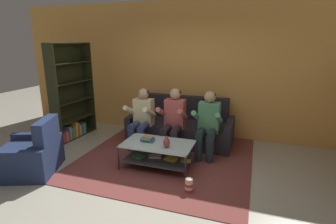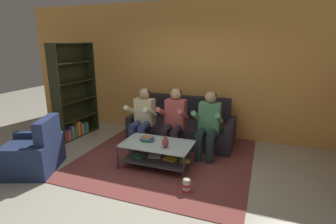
{
  "view_description": "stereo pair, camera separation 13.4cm",
  "coord_description": "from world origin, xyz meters",
  "px_view_note": "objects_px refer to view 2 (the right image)",
  "views": [
    {
      "loc": [
        1.44,
        -3.19,
        2.08
      ],
      "look_at": [
        0.0,
        1.01,
        0.86
      ],
      "focal_mm": 28.0,
      "sensor_mm": 36.0,
      "label": 1
    },
    {
      "loc": [
        1.56,
        -3.15,
        2.08
      ],
      "look_at": [
        0.0,
        1.01,
        0.86
      ],
      "focal_mm": 28.0,
      "sensor_mm": 36.0,
      "label": 2
    }
  ],
  "objects_px": {
    "person_seated_middle": "(174,118)",
    "coffee_table": "(157,151)",
    "armchair": "(32,154)",
    "person_seated_left": "(142,116)",
    "bookshelf": "(73,100)",
    "book_stack": "(147,139)",
    "person_seated_right": "(208,122)",
    "couch": "(182,128)",
    "vase": "(165,142)",
    "popcorn_tub": "(187,185)"
  },
  "relations": [
    {
      "from": "couch",
      "to": "person_seated_right",
      "type": "relative_size",
      "value": 1.78
    },
    {
      "from": "person_seated_left",
      "to": "person_seated_right",
      "type": "bearing_deg",
      "value": 0.11
    },
    {
      "from": "couch",
      "to": "person_seated_middle",
      "type": "distance_m",
      "value": 0.65
    },
    {
      "from": "couch",
      "to": "person_seated_middle",
      "type": "relative_size",
      "value": 1.76
    },
    {
      "from": "armchair",
      "to": "popcorn_tub",
      "type": "bearing_deg",
      "value": 5.56
    },
    {
      "from": "couch",
      "to": "vase",
      "type": "relative_size",
      "value": 11.49
    },
    {
      "from": "person_seated_middle",
      "to": "couch",
      "type": "bearing_deg",
      "value": 90.0
    },
    {
      "from": "person_seated_right",
      "to": "armchair",
      "type": "relative_size",
      "value": 1.07
    },
    {
      "from": "person_seated_middle",
      "to": "bookshelf",
      "type": "height_order",
      "value": "bookshelf"
    },
    {
      "from": "vase",
      "to": "book_stack",
      "type": "bearing_deg",
      "value": 159.15
    },
    {
      "from": "book_stack",
      "to": "coffee_table",
      "type": "bearing_deg",
      "value": -7.91
    },
    {
      "from": "bookshelf",
      "to": "vase",
      "type": "bearing_deg",
      "value": -19.45
    },
    {
      "from": "person_seated_left",
      "to": "couch",
      "type": "bearing_deg",
      "value": 39.78
    },
    {
      "from": "person_seated_middle",
      "to": "vase",
      "type": "bearing_deg",
      "value": -79.78
    },
    {
      "from": "person_seated_left",
      "to": "popcorn_tub",
      "type": "distance_m",
      "value": 1.91
    },
    {
      "from": "person_seated_left",
      "to": "armchair",
      "type": "relative_size",
      "value": 1.04
    },
    {
      "from": "armchair",
      "to": "person_seated_left",
      "type": "bearing_deg",
      "value": 50.59
    },
    {
      "from": "person_seated_right",
      "to": "bookshelf",
      "type": "bearing_deg",
      "value": 178.97
    },
    {
      "from": "book_stack",
      "to": "vase",
      "type": "bearing_deg",
      "value": -20.85
    },
    {
      "from": "person_seated_middle",
      "to": "coffee_table",
      "type": "bearing_deg",
      "value": -93.23
    },
    {
      "from": "vase",
      "to": "bookshelf",
      "type": "relative_size",
      "value": 0.09
    },
    {
      "from": "book_stack",
      "to": "bookshelf",
      "type": "bearing_deg",
      "value": 160.81
    },
    {
      "from": "person_seated_right",
      "to": "popcorn_tub",
      "type": "bearing_deg",
      "value": -90.38
    },
    {
      "from": "person_seated_left",
      "to": "person_seated_right",
      "type": "xyz_separation_m",
      "value": [
        1.31,
        0.0,
        0.01
      ]
    },
    {
      "from": "person_seated_right",
      "to": "vase",
      "type": "bearing_deg",
      "value": -121.24
    },
    {
      "from": "person_seated_right",
      "to": "person_seated_left",
      "type": "bearing_deg",
      "value": -179.89
    },
    {
      "from": "person_seated_middle",
      "to": "person_seated_right",
      "type": "bearing_deg",
      "value": -0.07
    },
    {
      "from": "couch",
      "to": "coffee_table",
      "type": "relative_size",
      "value": 1.83
    },
    {
      "from": "person_seated_middle",
      "to": "bookshelf",
      "type": "bearing_deg",
      "value": 178.7
    },
    {
      "from": "armchair",
      "to": "vase",
      "type": "bearing_deg",
      "value": 18.94
    },
    {
      "from": "person_seated_middle",
      "to": "book_stack",
      "type": "bearing_deg",
      "value": -108.93
    },
    {
      "from": "person_seated_left",
      "to": "book_stack",
      "type": "xyz_separation_m",
      "value": [
        0.42,
        -0.68,
        -0.18
      ]
    },
    {
      "from": "person_seated_left",
      "to": "popcorn_tub",
      "type": "xyz_separation_m",
      "value": [
        1.31,
        -1.29,
        -0.54
      ]
    },
    {
      "from": "book_stack",
      "to": "armchair",
      "type": "distance_m",
      "value": 1.91
    },
    {
      "from": "person_seated_right",
      "to": "bookshelf",
      "type": "distance_m",
      "value": 3.03
    },
    {
      "from": "person_seated_middle",
      "to": "armchair",
      "type": "xyz_separation_m",
      "value": [
        -1.93,
        -1.55,
        -0.38
      ]
    },
    {
      "from": "person_seated_right",
      "to": "vase",
      "type": "relative_size",
      "value": 6.47
    },
    {
      "from": "bookshelf",
      "to": "armchair",
      "type": "distance_m",
      "value": 1.74
    },
    {
      "from": "book_stack",
      "to": "armchair",
      "type": "bearing_deg",
      "value": -153.03
    },
    {
      "from": "bookshelf",
      "to": "armchair",
      "type": "relative_size",
      "value": 1.81
    },
    {
      "from": "couch",
      "to": "book_stack",
      "type": "bearing_deg",
      "value": -100.85
    },
    {
      "from": "person_seated_left",
      "to": "coffee_table",
      "type": "xyz_separation_m",
      "value": [
        0.62,
        -0.71,
        -0.36
      ]
    },
    {
      "from": "coffee_table",
      "to": "armchair",
      "type": "distance_m",
      "value": 2.06
    },
    {
      "from": "book_stack",
      "to": "person_seated_right",
      "type": "bearing_deg",
      "value": 37.59
    },
    {
      "from": "person_seated_left",
      "to": "person_seated_middle",
      "type": "height_order",
      "value": "person_seated_middle"
    },
    {
      "from": "person_seated_right",
      "to": "coffee_table",
      "type": "bearing_deg",
      "value": -134.3
    },
    {
      "from": "person_seated_middle",
      "to": "coffee_table",
      "type": "xyz_separation_m",
      "value": [
        -0.04,
        -0.72,
        -0.38
      ]
    },
    {
      "from": "person_seated_right",
      "to": "book_stack",
      "type": "bearing_deg",
      "value": -142.41
    },
    {
      "from": "person_seated_right",
      "to": "popcorn_tub",
      "type": "distance_m",
      "value": 1.41
    },
    {
      "from": "vase",
      "to": "person_seated_middle",
      "type": "bearing_deg",
      "value": 100.22
    }
  ]
}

